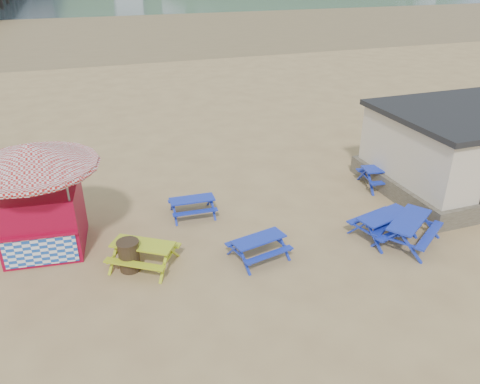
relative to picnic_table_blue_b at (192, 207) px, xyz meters
name	(u,v)px	position (x,y,z in m)	size (l,w,h in m)	color
ground	(226,245)	(0.51, -2.22, -0.33)	(400.00, 400.00, 0.00)	tan
wet_sand	(97,29)	(0.51, 52.78, -0.32)	(400.00, 400.00, 0.00)	olive
picnic_table_blue_b	(192,207)	(0.00, 0.00, 0.00)	(1.62, 1.34, 0.65)	#1323A6
picnic_table_blue_c	(386,177)	(7.86, -0.25, 0.08)	(2.15, 1.85, 0.81)	#1323A6
picnic_table_blue_d	(259,248)	(1.23, -3.24, 0.02)	(1.87, 1.62, 0.68)	#1323A6
picnic_table_blue_e	(383,225)	(5.51, -3.43, 0.07)	(2.18, 1.91, 0.79)	#1323A6
picnic_table_blue_f	(407,231)	(6.00, -4.01, 0.10)	(2.59, 2.48, 0.85)	#1323A6
picnic_table_yellow	(144,255)	(-2.10, -2.50, 0.05)	(2.32, 2.23, 0.76)	gold
ice_cream_kiosk	(36,185)	(-4.79, -0.48, 1.86)	(4.31, 4.31, 3.47)	maroon
litter_bin	(129,255)	(-2.52, -2.55, 0.16)	(0.65, 0.65, 0.95)	#38281A
amenity_block	(474,148)	(11.01, -1.23, 1.24)	(7.40, 5.40, 3.15)	#665B4C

